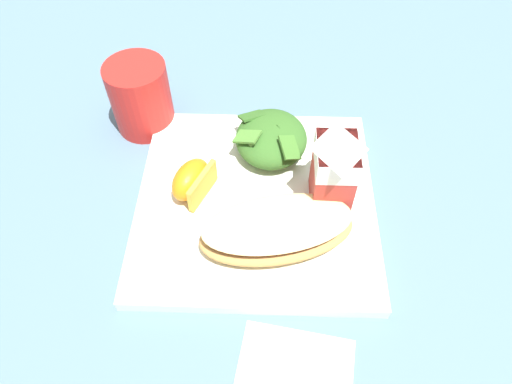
# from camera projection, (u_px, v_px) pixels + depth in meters

# --- Properties ---
(ground) EXTENTS (3.00, 3.00, 0.00)m
(ground) POSITION_uv_depth(u_px,v_px,m) (256.00, 205.00, 0.56)
(ground) COLOR slate
(white_plate) EXTENTS (0.28, 0.28, 0.02)m
(white_plate) POSITION_uv_depth(u_px,v_px,m) (256.00, 201.00, 0.56)
(white_plate) COLOR white
(white_plate) RESTS_ON ground
(cheesy_pizza_bread) EXTENTS (0.11, 0.18, 0.04)m
(cheesy_pizza_bread) POSITION_uv_depth(u_px,v_px,m) (277.00, 230.00, 0.50)
(cheesy_pizza_bread) COLOR tan
(cheesy_pizza_bread) RESTS_ON white_plate
(green_salad_pile) EXTENTS (0.10, 0.09, 0.05)m
(green_salad_pile) POSITION_uv_depth(u_px,v_px,m) (271.00, 138.00, 0.58)
(green_salad_pile) COLOR #336023
(green_salad_pile) RESTS_ON white_plate
(milk_carton) EXTENTS (0.06, 0.05, 0.11)m
(milk_carton) POSITION_uv_depth(u_px,v_px,m) (335.00, 168.00, 0.50)
(milk_carton) COLOR #B7332D
(milk_carton) RESTS_ON white_plate
(orange_wedge_front) EXTENTS (0.07, 0.06, 0.04)m
(orange_wedge_front) POSITION_uv_depth(u_px,v_px,m) (192.00, 180.00, 0.54)
(orange_wedge_front) COLOR orange
(orange_wedge_front) RESTS_ON white_plate
(drinking_red_cup) EXTENTS (0.08, 0.08, 0.10)m
(drinking_red_cup) POSITION_uv_depth(u_px,v_px,m) (141.00, 97.00, 0.61)
(drinking_red_cup) COLOR red
(drinking_red_cup) RESTS_ON ground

